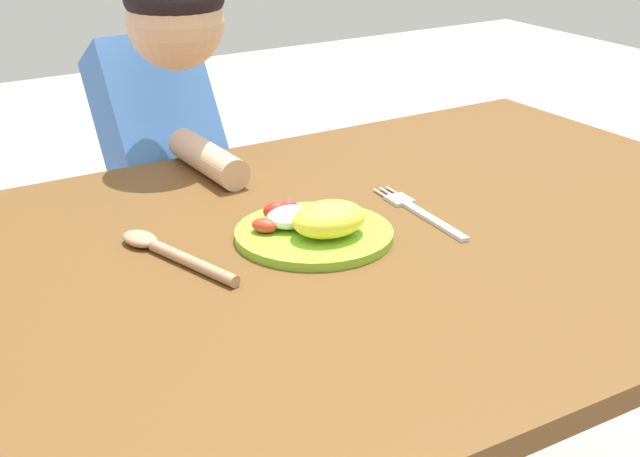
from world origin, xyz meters
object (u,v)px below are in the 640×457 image
plate (315,226)px  person (163,216)px  spoon (167,251)px  fork (418,211)px

plate → person: size_ratio=0.21×
plate → person: bearing=90.5°
spoon → person: 0.53m
fork → spoon: spoon is taller
fork → spoon: bearing=87.0°
fork → person: 0.57m
plate → fork: size_ratio=0.95×
person → spoon: bearing=68.5°
fork → spoon: size_ratio=1.04×
fork → spoon: (-0.37, 0.05, 0.01)m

